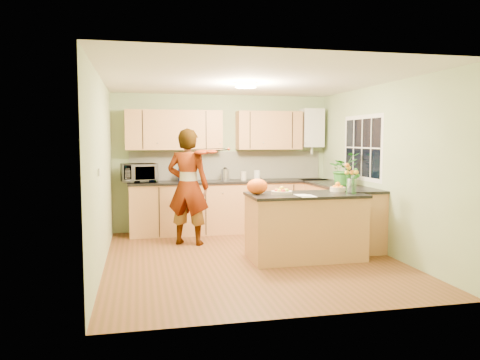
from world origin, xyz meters
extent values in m
plane|color=brown|center=(0.00, 0.00, 0.00)|extent=(4.50, 4.50, 0.00)
cube|color=silver|center=(0.00, 0.00, 2.50)|extent=(4.00, 4.50, 0.02)
cube|color=#8FA072|center=(0.00, 2.25, 1.25)|extent=(4.00, 0.02, 2.50)
cube|color=#8FA072|center=(0.00, -2.25, 1.25)|extent=(4.00, 0.02, 2.50)
cube|color=#8FA072|center=(-2.00, 0.00, 1.25)|extent=(0.02, 4.50, 2.50)
cube|color=#8FA072|center=(2.00, 0.00, 1.25)|extent=(0.02, 4.50, 2.50)
cube|color=#C4834E|center=(0.10, 1.95, 0.45)|extent=(3.60, 0.60, 0.90)
cube|color=black|center=(0.10, 1.94, 0.92)|extent=(3.64, 0.62, 0.04)
cube|color=#C4834E|center=(1.70, 0.85, 0.45)|extent=(0.60, 2.20, 0.90)
cube|color=black|center=(1.69, 0.85, 0.92)|extent=(0.62, 2.24, 0.04)
cube|color=white|center=(0.10, 2.23, 1.20)|extent=(3.60, 0.02, 0.52)
cube|color=#C4834E|center=(-0.90, 2.08, 1.85)|extent=(1.70, 0.34, 0.70)
cube|color=#C4834E|center=(0.85, 2.08, 1.85)|extent=(1.20, 0.34, 0.70)
cube|color=silver|center=(1.70, 2.09, 1.90)|extent=(0.40, 0.30, 0.72)
cylinder|color=silver|center=(1.70, 2.09, 1.50)|extent=(0.06, 0.06, 0.20)
cube|color=silver|center=(1.99, 0.60, 1.55)|extent=(0.01, 1.30, 1.05)
cube|color=black|center=(1.99, 0.60, 1.55)|extent=(0.01, 1.18, 0.92)
cube|color=silver|center=(-1.99, -0.60, 1.30)|extent=(0.02, 0.09, 0.09)
cylinder|color=#FFEABF|center=(0.00, 0.30, 2.46)|extent=(0.30, 0.30, 0.06)
cylinder|color=silver|center=(0.00, 0.30, 2.49)|extent=(0.10, 0.10, 0.02)
cube|color=#C4834E|center=(0.76, -0.16, 0.44)|extent=(1.58, 0.79, 0.89)
cube|color=black|center=(0.76, -0.16, 0.91)|extent=(1.62, 0.83, 0.04)
cylinder|color=beige|center=(0.41, -0.16, 0.95)|extent=(0.29, 0.29, 0.04)
cylinder|color=beige|center=(1.31, -0.01, 0.96)|extent=(0.22, 0.22, 0.06)
cylinder|color=silver|center=(1.36, -0.34, 1.04)|extent=(0.11, 0.11, 0.22)
ellipsoid|color=#E55612|center=(0.07, -0.11, 1.04)|extent=(0.34, 0.31, 0.22)
cube|color=white|center=(0.66, -0.46, 0.93)|extent=(0.21, 0.29, 0.01)
imported|color=tan|center=(-0.76, 1.09, 0.93)|extent=(0.80, 0.68, 1.86)
imported|color=silver|center=(-1.52, 1.94, 1.10)|extent=(0.65, 0.50, 0.32)
cube|color=navy|center=(-0.68, 1.97, 1.05)|extent=(0.31, 0.25, 0.23)
cylinder|color=silver|center=(0.01, 1.99, 1.04)|extent=(0.15, 0.15, 0.21)
sphere|color=black|center=(0.01, 1.99, 1.18)|extent=(0.07, 0.07, 0.07)
cylinder|color=beige|center=(0.34, 1.94, 1.02)|extent=(0.10, 0.10, 0.16)
cylinder|color=silver|center=(0.59, 1.95, 1.03)|extent=(0.15, 0.15, 0.18)
imported|color=#2E7C29|center=(1.70, 0.66, 1.21)|extent=(0.59, 0.55, 0.53)
camera|label=1|loc=(-1.52, -6.34, 1.69)|focal=35.00mm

